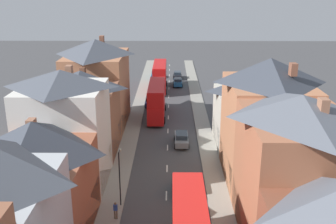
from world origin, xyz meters
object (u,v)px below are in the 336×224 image
object	(u,v)px
car_parked_right_a	(178,82)
car_parked_left_b	(184,185)
car_mid_white	(177,75)
car_mid_black	(181,138)
double_decker_bus_mid_street	(160,76)
double_decker_bus_far_approaching	(157,100)
car_near_silver	(150,101)
pedestrian_mid_left	(116,210)
street_lamp	(120,174)
car_parked_left_a	(155,74)

from	to	relation	value
car_parked_right_a	car_parked_left_b	xyz separation A→B (m)	(-0.00, -43.56, 0.01)
car_mid_white	car_mid_black	bearing A→B (deg)	-90.00
double_decker_bus_mid_street	double_decker_bus_far_approaching	distance (m)	16.63
car_near_silver	car_mid_white	distance (m)	21.08
car_parked_left_b	car_mid_black	bearing A→B (deg)	90.00
pedestrian_mid_left	street_lamp	bearing A→B (deg)	86.37
car_near_silver	pedestrian_mid_left	bearing A→B (deg)	-92.16
double_decker_bus_mid_street	pedestrian_mid_left	world-z (taller)	double_decker_bus_mid_street
car_mid_black	pedestrian_mid_left	world-z (taller)	pedestrian_mid_left
double_decker_bus_far_approaching	car_near_silver	world-z (taller)	double_decker_bus_far_approaching
pedestrian_mid_left	double_decker_bus_mid_street	bearing A→B (deg)	86.71
car_near_silver	street_lamp	world-z (taller)	street_lamp
car_near_silver	car_mid_black	xyz separation A→B (m)	(4.90, -17.19, 0.02)
double_decker_bus_mid_street	car_mid_white	size ratio (longest dim) A/B	2.54
car_parked_left_b	car_mid_white	distance (m)	50.11
car_parked_right_a	car_mid_white	xyz separation A→B (m)	(-0.00, 6.55, -0.01)
car_parked_left_a	street_lamp	distance (m)	53.62
double_decker_bus_far_approaching	car_parked_left_b	bearing A→B (deg)	-81.29
car_parked_left_a	pedestrian_mid_left	distance (m)	55.97
car_parked_left_a	car_mid_black	distance (m)	38.99
car_parked_left_a	car_parked_left_b	world-z (taller)	car_parked_left_a
car_mid_white	street_lamp	xyz separation A→B (m)	(-6.05, -52.56, 2.42)
car_parked_left_a	car_near_silver	bearing A→B (deg)	-90.00
double_decker_bus_far_approaching	car_parked_left_a	bearing A→B (deg)	92.68
double_decker_bus_mid_street	car_near_silver	size ratio (longest dim) A/B	2.58
car_parked_left_a	car_mid_black	bearing A→B (deg)	-82.78
car_mid_black	car_parked_left_b	distance (m)	12.43
double_decker_bus_far_approaching	car_mid_white	world-z (taller)	double_decker_bus_far_approaching
double_decker_bus_far_approaching	pedestrian_mid_left	xyz separation A→B (m)	(-2.59, -28.41, -1.78)
double_decker_bus_far_approaching	car_parked_right_a	size ratio (longest dim) A/B	2.36
car_near_silver	car_mid_black	world-z (taller)	car_mid_black
car_near_silver	car_mid_black	distance (m)	17.87
car_parked_left_a	car_parked_right_a	distance (m)	9.00
double_decker_bus_far_approaching	car_mid_white	size ratio (longest dim) A/B	2.54
car_mid_black	car_parked_left_b	xyz separation A→B (m)	(-0.00, -12.43, 0.00)
car_parked_left_b	pedestrian_mid_left	bearing A→B (deg)	-142.02
car_parked_left_a	pedestrian_mid_left	world-z (taller)	pedestrian_mid_left
double_decker_bus_mid_street	pedestrian_mid_left	xyz separation A→B (m)	(-2.59, -45.04, -1.78)
car_mid_black	car_mid_white	size ratio (longest dim) A/B	1.06
car_parked_left_b	car_mid_white	xyz separation A→B (m)	(0.00, 50.11, -0.03)
car_parked_right_a	car_mid_white	world-z (taller)	car_parked_right_a
car_mid_black	car_parked_left_b	bearing A→B (deg)	-90.00
double_decker_bus_mid_street	pedestrian_mid_left	distance (m)	45.15
car_mid_black	car_parked_left_b	size ratio (longest dim) A/B	1.16
car_parked_left_a	car_parked_left_b	xyz separation A→B (m)	(4.90, -51.11, -0.00)
car_near_silver	car_mid_white	bearing A→B (deg)	76.56
double_decker_bus_far_approaching	car_parked_right_a	distance (m)	20.41
car_mid_black	street_lamp	xyz separation A→B (m)	(-6.05, -14.87, 2.40)
double_decker_bus_mid_street	pedestrian_mid_left	bearing A→B (deg)	-93.29
car_near_silver	car_mid_white	world-z (taller)	car_mid_white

